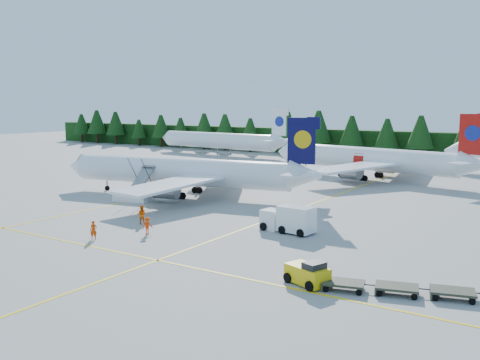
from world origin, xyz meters
The scene contains 15 objects.
ground centered at (0.00, 0.00, 0.00)m, with size 320.00×320.00×0.00m, color #9B9A95.
taxi_stripe_a centered at (-14.00, 20.00, 0.01)m, with size 0.25×120.00×0.01m, color yellow.
taxi_stripe_b centered at (6.00, 20.00, 0.01)m, with size 0.25×120.00×0.01m, color yellow.
taxi_stripe_cross centered at (0.00, -6.00, 0.01)m, with size 80.00×0.25×0.01m, color yellow.
treeline_hedge centered at (0.00, 82.00, 3.00)m, with size 220.00×4.00×6.00m, color black.
airliner_navy centered at (-11.95, 17.94, 3.14)m, with size 35.61×29.03×10.45m.
airliner_red centered at (2.85, 47.15, 3.21)m, with size 36.34×29.62×10.67m.
airliner_far_left centered at (-40.94, 67.39, 3.43)m, with size 37.65×6.60×10.95m.
airstairs centered at (-13.86, 12.07, 0.88)m, with size 4.89×6.65×4.07m.
service_truck centered at (10.12, 7.79, 1.27)m, with size 5.49×2.48×2.57m.
baggage_tug centered at (18.28, -4.73, 0.78)m, with size 3.34×2.52×1.59m.
dolly_train centered at (27.04, -2.22, 0.50)m, with size 15.73×6.76×0.16m.
crew_a centered at (-3.18, -4.20, 0.85)m, with size 0.62×0.41×1.71m, color #E03F04.
crew_b centered at (-3.91, 2.78, 0.95)m, with size 0.93×0.72×1.91m, color #FF5F05.
crew_c centered at (-0.41, -0.17, 0.82)m, with size 0.68×0.46×1.63m, color #FD3E05.
Camera 1 is at (33.21, -36.36, 12.13)m, focal length 40.00 mm.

